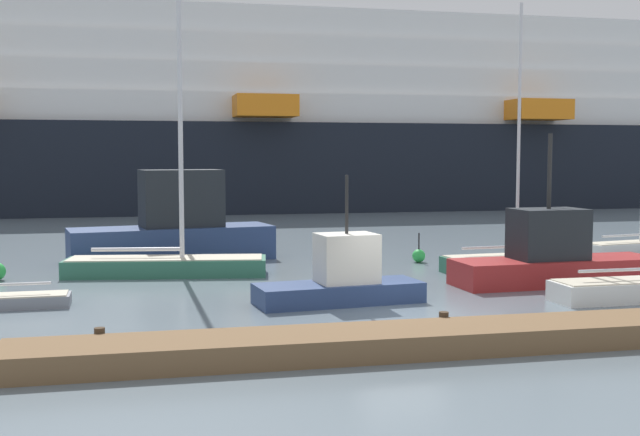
{
  "coord_description": "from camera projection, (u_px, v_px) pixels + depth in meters",
  "views": [
    {
      "loc": [
        -7.23,
        -21.34,
        4.54
      ],
      "look_at": [
        0.0,
        10.74,
        1.93
      ],
      "focal_mm": 44.59,
      "sensor_mm": 36.0,
      "label": 1
    }
  ],
  "objects": [
    {
      "name": "ground_plane",
      "position": [
        402.0,
        314.0,
        22.7
      ],
      "size": [
        600.0,
        600.0,
        0.0
      ],
      "primitive_type": "plane",
      "color": "slate"
    },
    {
      "name": "dock_pier",
      "position": [
        460.0,
        337.0,
        18.58
      ],
      "size": [
        20.51,
        2.13,
        0.68
      ],
      "color": "brown",
      "rests_on": "ground_plane"
    },
    {
      "name": "sailboat_0",
      "position": [
        167.0,
        258.0,
        29.94
      ],
      "size": [
        7.69,
        3.0,
        14.31
      ],
      "rotation": [
        0.0,
        0.0,
        -0.15
      ],
      "color": "#2D6B51",
      "rests_on": "ground_plane"
    },
    {
      "name": "sailboat_1",
      "position": [
        634.0,
        242.0,
        37.39
      ],
      "size": [
        5.29,
        2.19,
        9.78
      ],
      "rotation": [
        0.0,
        0.0,
        0.18
      ],
      "color": "white",
      "rests_on": "ground_plane"
    },
    {
      "name": "sailboat_2",
      "position": [
        634.0,
        287.0,
        24.82
      ],
      "size": [
        5.28,
        1.56,
        7.77
      ],
      "rotation": [
        0.0,
        0.0,
        0.01
      ],
      "color": "white",
      "rests_on": "ground_plane"
    },
    {
      "name": "sailboat_3",
      "position": [
        507.0,
        258.0,
        31.08
      ],
      "size": [
        5.31,
        1.56,
        10.37
      ],
      "rotation": [
        0.0,
        0.0,
        0.06
      ],
      "color": "#2D6B51",
      "rests_on": "ground_plane"
    },
    {
      "name": "fishing_boat_0",
      "position": [
        554.0,
        259.0,
        27.92
      ],
      "size": [
        7.56,
        2.45,
        5.29
      ],
      "rotation": [
        0.0,
        0.0,
        3.18
      ],
      "color": "maroon",
      "rests_on": "ground_plane"
    },
    {
      "name": "fishing_boat_1",
      "position": [
        342.0,
        279.0,
        24.37
      ],
      "size": [
        5.3,
        2.32,
        3.93
      ],
      "rotation": [
        0.0,
        0.0,
        0.11
      ],
      "color": "navy",
      "rests_on": "ground_plane"
    },
    {
      "name": "fishing_boat_2",
      "position": [
        175.0,
        228.0,
        34.23
      ],
      "size": [
        8.91,
        4.04,
        6.92
      ],
      "rotation": [
        0.0,
        0.0,
        0.17
      ],
      "color": "navy",
      "rests_on": "ground_plane"
    },
    {
      "name": "channel_buoy_0",
      "position": [
        419.0,
        256.0,
        33.63
      ],
      "size": [
        0.56,
        0.56,
        1.26
      ],
      "color": "green",
      "rests_on": "ground_plane"
    },
    {
      "name": "cruise_ship",
      "position": [
        112.0,
        122.0,
        66.31
      ],
      "size": [
        128.36,
        20.28,
        22.72
      ],
      "rotation": [
        0.0,
        0.0,
        0.0
      ],
      "color": "black",
      "rests_on": "ground_plane"
    }
  ]
}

